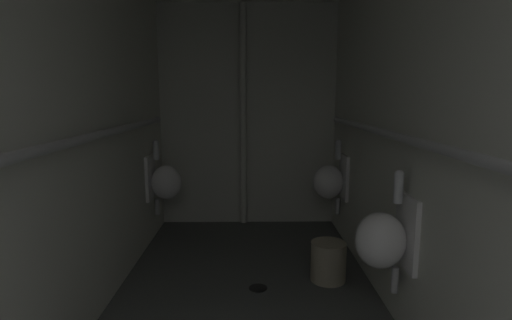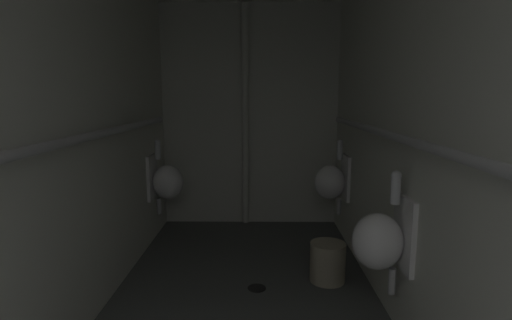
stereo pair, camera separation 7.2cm
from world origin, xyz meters
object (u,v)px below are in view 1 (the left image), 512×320
at_px(urinal_right_mid, 384,238).
at_px(floor_drain, 258,288).
at_px(standpipe_back_wall, 243,117).
at_px(urinal_right_far, 330,181).
at_px(urinal_left_mid, 164,181).
at_px(waste_bin, 328,261).

distance_m(urinal_right_mid, floor_drain, 1.12).
bearing_deg(floor_drain, standpipe_back_wall, 95.16).
bearing_deg(urinal_right_far, standpipe_back_wall, 150.08).
bearing_deg(urinal_left_mid, urinal_right_mid, -44.28).
bearing_deg(urinal_right_far, waste_bin, -101.44).
height_order(standpipe_back_wall, waste_bin, standpipe_back_wall).
height_order(urinal_right_mid, floor_drain, urinal_right_mid).
relative_size(urinal_left_mid, floor_drain, 5.39).
bearing_deg(urinal_right_mid, waste_bin, 104.09).
bearing_deg(urinal_right_far, urinal_right_mid, -90.00).
bearing_deg(standpipe_back_wall, urinal_right_far, -29.92).
relative_size(urinal_left_mid, urinal_right_far, 1.00).
distance_m(urinal_right_far, standpipe_back_wall, 1.18).
distance_m(urinal_right_far, waste_bin, 1.02).
bearing_deg(floor_drain, urinal_right_mid, -38.42).
relative_size(urinal_right_mid, urinal_right_far, 1.00).
height_order(urinal_left_mid, floor_drain, urinal_left_mid).
bearing_deg(urinal_right_far, urinal_left_mid, -179.90).
xyz_separation_m(urinal_right_mid, waste_bin, (-0.18, 0.72, -0.46)).
bearing_deg(urinal_left_mid, urinal_right_far, 0.10).
height_order(urinal_right_far, waste_bin, urinal_right_far).
bearing_deg(urinal_right_far, floor_drain, -125.68).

